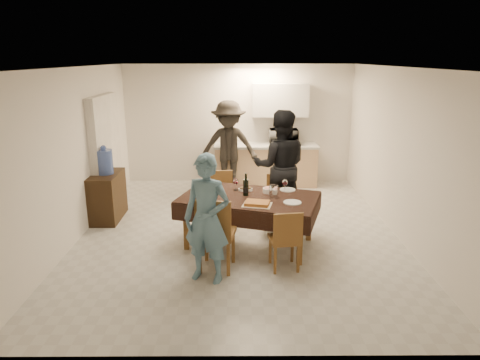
% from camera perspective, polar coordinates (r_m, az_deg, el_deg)
% --- Properties ---
extents(floor, '(5.00, 6.00, 0.02)m').
position_cam_1_polar(floor, '(7.01, -0.18, -6.94)').
color(floor, beige).
rests_on(floor, ground).
extents(ceiling, '(5.00, 6.00, 0.02)m').
position_cam_1_polar(ceiling, '(6.45, -0.20, 14.82)').
color(ceiling, white).
rests_on(ceiling, wall_back).
extents(wall_back, '(5.00, 0.02, 2.60)m').
position_cam_1_polar(wall_back, '(9.56, -0.23, 7.43)').
color(wall_back, silver).
rests_on(wall_back, floor).
extents(wall_front, '(5.00, 0.02, 2.60)m').
position_cam_1_polar(wall_front, '(3.74, -0.07, -6.64)').
color(wall_front, silver).
rests_on(wall_front, floor).
extents(wall_left, '(0.02, 6.00, 2.60)m').
position_cam_1_polar(wall_left, '(7.06, -20.95, 3.23)').
color(wall_left, silver).
rests_on(wall_left, floor).
extents(wall_right, '(0.02, 6.00, 2.60)m').
position_cam_1_polar(wall_right, '(7.07, 20.55, 3.29)').
color(wall_right, silver).
rests_on(wall_right, floor).
extents(stub_partition, '(0.15, 1.40, 2.10)m').
position_cam_1_polar(stub_partition, '(8.20, -17.41, 3.44)').
color(stub_partition, silver).
rests_on(stub_partition, floor).
extents(kitchen_base_cabinet, '(2.20, 0.60, 0.86)m').
position_cam_1_polar(kitchen_base_cabinet, '(9.44, 3.43, 1.90)').
color(kitchen_base_cabinet, tan).
rests_on(kitchen_base_cabinet, floor).
extents(kitchen_worktop, '(2.24, 0.64, 0.05)m').
position_cam_1_polar(kitchen_worktop, '(9.34, 3.47, 4.60)').
color(kitchen_worktop, '#B2B2AD').
rests_on(kitchen_worktop, kitchen_base_cabinet).
extents(upper_cabinet, '(1.20, 0.34, 0.70)m').
position_cam_1_polar(upper_cabinet, '(9.36, 5.38, 10.57)').
color(upper_cabinet, silver).
rests_on(upper_cabinet, wall_back).
extents(dining_table, '(2.22, 1.68, 0.77)m').
position_cam_1_polar(dining_table, '(6.31, 1.24, -2.49)').
color(dining_table, black).
rests_on(dining_table, floor).
extents(chair_near_left, '(0.53, 0.54, 0.56)m').
position_cam_1_polar(chair_near_left, '(5.56, -3.20, -6.31)').
color(chair_near_left, brown).
rests_on(chair_near_left, floor).
extents(chair_near_right, '(0.43, 0.43, 0.46)m').
position_cam_1_polar(chair_near_right, '(5.65, 6.06, -7.25)').
color(chair_near_right, brown).
rests_on(chair_near_right, floor).
extents(chair_far_left, '(0.45, 0.45, 0.49)m').
position_cam_1_polar(chair_far_left, '(7.00, -2.60, -2.11)').
color(chair_far_left, brown).
rests_on(chair_far_left, floor).
extents(chair_far_right, '(0.49, 0.50, 0.46)m').
position_cam_1_polar(chair_far_right, '(7.04, 4.75, -2.39)').
color(chair_far_right, brown).
rests_on(chair_far_right, floor).
extents(console, '(0.44, 0.88, 0.82)m').
position_cam_1_polar(console, '(7.78, -17.24, -2.10)').
color(console, '#312110').
rests_on(console, floor).
extents(water_jug, '(0.28, 0.28, 0.42)m').
position_cam_1_polar(water_jug, '(7.62, -17.62, 2.32)').
color(water_jug, '#4966BD').
rests_on(water_jug, console).
extents(wine_bottle, '(0.08, 0.08, 0.34)m').
position_cam_1_polar(wine_bottle, '(6.30, 0.78, -0.57)').
color(wine_bottle, black).
rests_on(wine_bottle, dining_table).
extents(water_pitcher, '(0.12, 0.12, 0.19)m').
position_cam_1_polar(water_pitcher, '(6.24, 4.47, -1.49)').
color(water_pitcher, white).
rests_on(water_pitcher, dining_table).
extents(savoury_tart, '(0.45, 0.37, 0.05)m').
position_cam_1_polar(savoury_tart, '(5.94, 2.31, -3.12)').
color(savoury_tart, '#BA7836').
rests_on(savoury_tart, dining_table).
extents(salad_bowl, '(0.18, 0.18, 0.07)m').
position_cam_1_polar(salad_bowl, '(6.48, 3.86, -1.38)').
color(salad_bowl, white).
rests_on(salad_bowl, dining_table).
extents(mushroom_dish, '(0.20, 0.20, 0.03)m').
position_cam_1_polar(mushroom_dish, '(6.56, 0.74, -1.28)').
color(mushroom_dish, white).
rests_on(mushroom_dish, dining_table).
extents(wine_glass_a, '(0.08, 0.08, 0.18)m').
position_cam_1_polar(wine_glass_a, '(6.05, -3.91, -2.11)').
color(wine_glass_a, white).
rests_on(wine_glass_a, dining_table).
extents(wine_glass_b, '(0.08, 0.08, 0.19)m').
position_cam_1_polar(wine_glass_b, '(6.55, 6.00, -0.70)').
color(wine_glass_b, white).
rests_on(wine_glass_b, dining_table).
extents(wine_glass_c, '(0.09, 0.09, 0.19)m').
position_cam_1_polar(wine_glass_c, '(6.56, -0.57, -0.57)').
color(wine_glass_c, white).
rests_on(wine_glass_c, dining_table).
extents(plate_near_left, '(0.29, 0.29, 0.02)m').
position_cam_1_polar(plate_near_left, '(6.03, -4.40, -3.01)').
color(plate_near_left, white).
rests_on(plate_near_left, dining_table).
extents(plate_near_right, '(0.25, 0.25, 0.01)m').
position_cam_1_polar(plate_near_right, '(6.06, 7.00, -2.99)').
color(plate_near_right, white).
rests_on(plate_near_right, dining_table).
extents(plate_far_left, '(0.27, 0.27, 0.02)m').
position_cam_1_polar(plate_far_left, '(6.60, -4.05, -1.31)').
color(plate_far_left, white).
rests_on(plate_far_left, dining_table).
extents(plate_far_right, '(0.24, 0.24, 0.01)m').
position_cam_1_polar(plate_far_right, '(6.63, 6.37, -1.29)').
color(plate_far_right, white).
rests_on(plate_far_right, dining_table).
extents(microwave, '(0.60, 0.41, 0.33)m').
position_cam_1_polar(microwave, '(9.34, 5.85, 5.74)').
color(microwave, silver).
rests_on(microwave, kitchen_worktop).
extents(person_near, '(0.69, 0.57, 1.64)m').
position_cam_1_polar(person_near, '(5.31, -4.42, -5.22)').
color(person_near, slate).
rests_on(person_near, floor).
extents(person_far, '(0.97, 0.78, 1.91)m').
position_cam_1_polar(person_far, '(7.29, 5.36, 1.84)').
color(person_far, black).
rests_on(person_far, floor).
extents(person_kitchen, '(1.23, 0.71, 1.90)m').
position_cam_1_polar(person_kitchen, '(8.87, -1.51, 4.44)').
color(person_kitchen, black).
rests_on(person_kitchen, floor).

